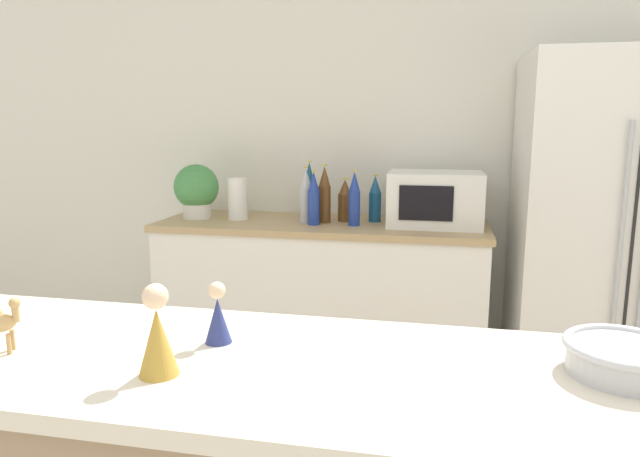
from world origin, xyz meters
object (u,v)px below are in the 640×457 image
(refrigerator, at_px, (608,240))
(potted_plant, at_px, (196,189))
(back_bottle_2, at_px, (306,196))
(wise_man_figurine_crimson, at_px, (157,336))
(fruit_bowl, at_px, (624,357))
(back_bottle_0, at_px, (345,201))
(microwave, at_px, (435,199))
(paper_towel_roll, at_px, (238,199))
(back_bottle_4, at_px, (309,191))
(back_bottle_1, at_px, (354,199))
(back_bottle_5, at_px, (314,199))
(wise_man_figurine_blue, at_px, (218,317))
(back_bottle_6, at_px, (375,199))
(back_bottle_3, at_px, (325,195))

(refrigerator, xyz_separation_m, potted_plant, (-2.15, 0.04, 0.19))
(back_bottle_2, height_order, wise_man_figurine_crimson, back_bottle_2)
(fruit_bowl, bearing_deg, back_bottle_0, 113.00)
(microwave, bearing_deg, paper_towel_roll, -178.40)
(potted_plant, height_order, back_bottle_4, back_bottle_4)
(back_bottle_4, bearing_deg, back_bottle_1, -30.40)
(back_bottle_2, distance_m, back_bottle_5, 0.09)
(back_bottle_1, relative_size, back_bottle_5, 1.01)
(paper_towel_roll, height_order, wise_man_figurine_blue, paper_towel_roll)
(wise_man_figurine_blue, bearing_deg, back_bottle_2, 97.67)
(refrigerator, relative_size, wise_man_figurine_blue, 13.46)
(back_bottle_0, xyz_separation_m, back_bottle_6, (0.16, 0.01, 0.01))
(refrigerator, distance_m, fruit_bowl, 1.93)
(refrigerator, bearing_deg, back_bottle_5, -178.29)
(back_bottle_1, relative_size, wise_man_figurine_blue, 2.22)
(microwave, height_order, fruit_bowl, microwave)
(refrigerator, xyz_separation_m, microwave, (-0.83, 0.07, 0.17))
(back_bottle_3, xyz_separation_m, back_bottle_6, (0.26, 0.08, -0.03))
(back_bottle_3, bearing_deg, paper_towel_roll, 179.38)
(refrigerator, relative_size, back_bottle_2, 5.84)
(wise_man_figurine_blue, distance_m, wise_man_figurine_crimson, 0.18)
(potted_plant, bearing_deg, back_bottle_4, 9.46)
(fruit_bowl, bearing_deg, microwave, 100.39)
(refrigerator, relative_size, back_bottle_3, 5.64)
(refrigerator, relative_size, back_bottle_4, 5.45)
(back_bottle_2, bearing_deg, microwave, 4.24)
(microwave, bearing_deg, refrigerator, -5.09)
(potted_plant, xyz_separation_m, back_bottle_5, (0.69, -0.08, -0.02))
(potted_plant, xyz_separation_m, back_bottle_0, (0.83, 0.07, -0.05))
(potted_plant, distance_m, back_bottle_5, 0.70)
(wise_man_figurine_crimson, bearing_deg, back_bottle_6, 85.89)
(back_bottle_2, relative_size, back_bottle_3, 0.97)
(refrigerator, relative_size, wise_man_figurine_crimson, 10.25)
(back_bottle_3, relative_size, wise_man_figurine_crimson, 1.82)
(paper_towel_roll, bearing_deg, fruit_bowl, -53.17)
(back_bottle_0, bearing_deg, fruit_bowl, -67.00)
(potted_plant, height_order, back_bottle_1, potted_plant)
(paper_towel_roll, height_order, back_bottle_0, back_bottle_0)
(back_bottle_3, relative_size, back_bottle_5, 1.08)
(microwave, height_order, back_bottle_2, back_bottle_2)
(back_bottle_0, xyz_separation_m, fruit_bowl, (0.84, -1.97, -0.00))
(microwave, bearing_deg, back_bottle_5, -169.31)
(paper_towel_roll, distance_m, wise_man_figurine_blue, 2.02)
(back_bottle_0, distance_m, back_bottle_4, 0.21)
(back_bottle_3, height_order, fruit_bowl, back_bottle_3)
(fruit_bowl, xyz_separation_m, wise_man_figurine_crimson, (-0.83, -0.17, 0.04))
(refrigerator, distance_m, back_bottle_6, 1.17)
(back_bottle_1, bearing_deg, wise_man_figurine_crimson, -91.79)
(microwave, bearing_deg, back_bottle_2, -175.76)
(back_bottle_2, relative_size, wise_man_figurine_crimson, 1.75)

